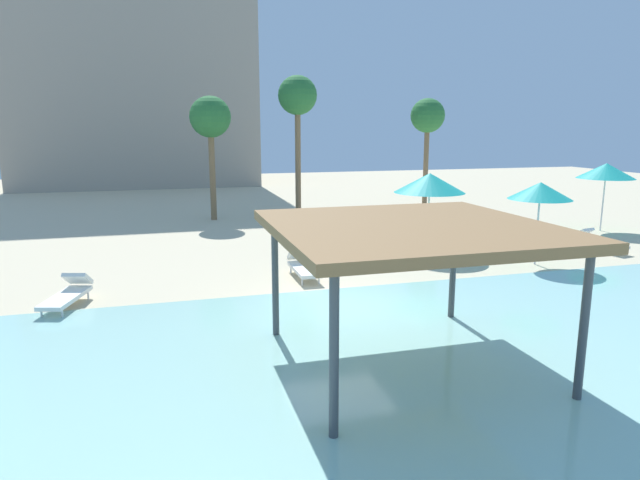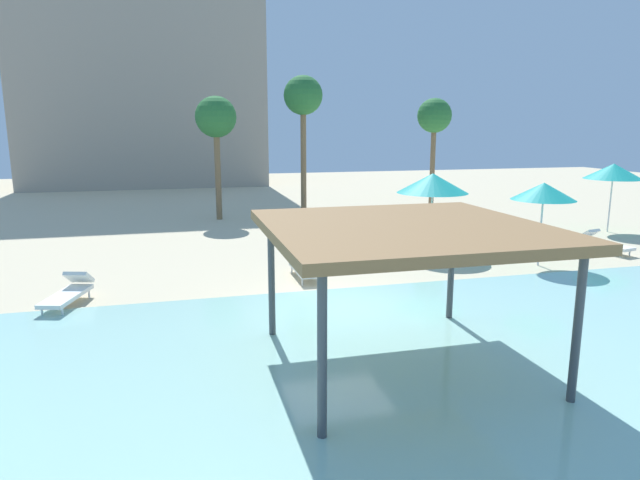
% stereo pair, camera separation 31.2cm
% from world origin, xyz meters
% --- Properties ---
extents(ground_plane, '(80.00, 80.00, 0.00)m').
position_xyz_m(ground_plane, '(0.00, 0.00, 0.00)').
color(ground_plane, beige).
extents(lagoon_water, '(44.00, 13.50, 0.04)m').
position_xyz_m(lagoon_water, '(0.00, -5.25, 0.02)').
color(lagoon_water, '#99D1C6').
rests_on(lagoon_water, ground).
extents(shade_pavilion, '(4.80, 4.80, 2.65)m').
position_xyz_m(shade_pavilion, '(0.19, -3.41, 2.50)').
color(shade_pavilion, '#42474C').
rests_on(shade_pavilion, ground).
extents(beach_umbrella_teal_0, '(2.30, 2.30, 2.85)m').
position_xyz_m(beach_umbrella_teal_0, '(13.83, 6.83, 2.53)').
color(beach_umbrella_teal_0, silver).
rests_on(beach_umbrella_teal_0, ground).
extents(beach_umbrella_teal_2, '(1.96, 1.96, 2.64)m').
position_xyz_m(beach_umbrella_teal_2, '(7.37, 2.50, 2.36)').
color(beach_umbrella_teal_2, silver).
rests_on(beach_umbrella_teal_2, ground).
extents(beach_umbrella_teal_3, '(2.42, 2.42, 2.78)m').
position_xyz_m(beach_umbrella_teal_3, '(4.80, 4.97, 2.45)').
color(beach_umbrella_teal_3, silver).
rests_on(beach_umbrella_teal_3, ground).
extents(lounge_chair_0, '(0.99, 1.98, 0.74)m').
position_xyz_m(lounge_chair_0, '(10.80, 3.68, 0.33)').
color(lounge_chair_0, white).
rests_on(lounge_chair_0, ground).
extents(lounge_chair_1, '(1.10, 1.99, 0.74)m').
position_xyz_m(lounge_chair_1, '(-6.36, 1.97, 0.33)').
color(lounge_chair_1, white).
rests_on(lounge_chair_1, ground).
extents(lounge_chair_3, '(0.60, 1.90, 0.74)m').
position_xyz_m(lounge_chair_3, '(-0.17, 3.06, 0.33)').
color(lounge_chair_3, white).
rests_on(lounge_chair_3, ground).
extents(palm_tree_0, '(1.90, 1.90, 5.90)m').
position_xyz_m(palm_tree_0, '(10.41, 16.53, 4.82)').
color(palm_tree_0, brown).
rests_on(palm_tree_0, ground).
extents(palm_tree_1, '(1.90, 1.90, 6.79)m').
position_xyz_m(palm_tree_1, '(2.54, 14.77, 5.66)').
color(palm_tree_1, brown).
rests_on(palm_tree_1, ground).
extents(palm_tree_2, '(1.90, 1.90, 5.74)m').
position_xyz_m(palm_tree_2, '(-1.73, 14.19, 4.66)').
color(palm_tree_2, brown).
rests_on(palm_tree_2, ground).
extents(hotel_block_0, '(17.23, 11.89, 21.96)m').
position_xyz_m(hotel_block_0, '(-5.56, 34.45, 10.98)').
color(hotel_block_0, '#9E9384').
rests_on(hotel_block_0, ground).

